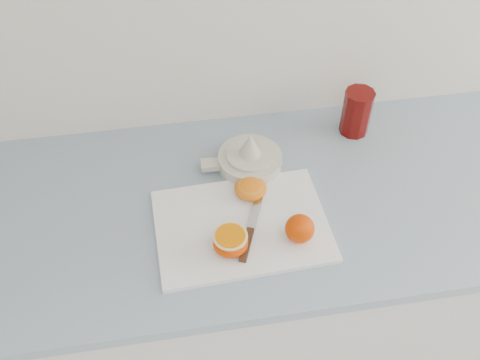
{
  "coord_description": "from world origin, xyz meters",
  "views": [
    {
      "loc": [
        -0.19,
        0.87,
        1.87
      ],
      "look_at": [
        -0.06,
        1.7,
        0.96
      ],
      "focal_mm": 40.0,
      "sensor_mm": 36.0,
      "label": 1
    }
  ],
  "objects_px": {
    "counter": "(288,288)",
    "half_orange": "(230,242)",
    "red_tumbler": "(356,114)",
    "cutting_board": "(242,226)",
    "citrus_juicer": "(249,159)"
  },
  "relations": [
    {
      "from": "counter",
      "to": "half_orange",
      "type": "height_order",
      "value": "half_orange"
    },
    {
      "from": "half_orange",
      "to": "red_tumbler",
      "type": "bearing_deg",
      "value": 41.4
    },
    {
      "from": "counter",
      "to": "half_orange",
      "type": "bearing_deg",
      "value": -142.23
    },
    {
      "from": "citrus_juicer",
      "to": "red_tumbler",
      "type": "xyz_separation_m",
      "value": [
        0.3,
        0.09,
        0.03
      ]
    },
    {
      "from": "cutting_board",
      "to": "red_tumbler",
      "type": "height_order",
      "value": "red_tumbler"
    },
    {
      "from": "red_tumbler",
      "to": "citrus_juicer",
      "type": "bearing_deg",
      "value": -163.29
    },
    {
      "from": "half_orange",
      "to": "red_tumbler",
      "type": "distance_m",
      "value": 0.52
    },
    {
      "from": "cutting_board",
      "to": "red_tumbler",
      "type": "distance_m",
      "value": 0.45
    },
    {
      "from": "cutting_board",
      "to": "red_tumbler",
      "type": "relative_size",
      "value": 3.02
    },
    {
      "from": "red_tumbler",
      "to": "half_orange",
      "type": "bearing_deg",
      "value": -138.6
    },
    {
      "from": "half_orange",
      "to": "red_tumbler",
      "type": "relative_size",
      "value": 0.6
    },
    {
      "from": "counter",
      "to": "red_tumbler",
      "type": "height_order",
      "value": "red_tumbler"
    },
    {
      "from": "citrus_juicer",
      "to": "red_tumbler",
      "type": "bearing_deg",
      "value": 16.71
    },
    {
      "from": "cutting_board",
      "to": "citrus_juicer",
      "type": "distance_m",
      "value": 0.2
    },
    {
      "from": "half_orange",
      "to": "red_tumbler",
      "type": "height_order",
      "value": "red_tumbler"
    }
  ]
}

